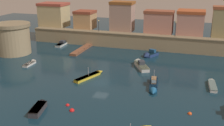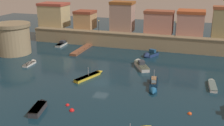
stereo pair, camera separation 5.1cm
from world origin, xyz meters
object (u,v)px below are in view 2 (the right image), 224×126
(mooring_buoy_0, at_px, (190,114))
(mooring_buoy_2, at_px, (67,105))
(moored_boat_5, at_px, (40,107))
(moored_boat_6, at_px, (31,63))
(moored_boat_3, at_px, (91,75))
(quay_lamp_1, at_px, (176,27))
(moored_boat_10, at_px, (150,54))
(quay_lamp_0, at_px, (99,24))
(moored_boat_1, at_px, (140,64))
(mooring_buoy_1, at_px, (72,111))
(moored_boat_8, at_px, (64,43))
(fortress_tower, at_px, (13,38))
(moored_boat_0, at_px, (153,86))
(moored_boat_9, at_px, (212,84))

(mooring_buoy_0, height_order, mooring_buoy_2, mooring_buoy_0)
(moored_boat_5, bearing_deg, moored_boat_6, 25.10)
(moored_boat_3, xyz_separation_m, mooring_buoy_0, (18.36, -9.18, -0.28))
(quay_lamp_1, xyz_separation_m, mooring_buoy_0, (5.40, -31.83, -6.22))
(moored_boat_10, bearing_deg, quay_lamp_0, -86.15)
(quay_lamp_1, height_order, moored_boat_5, quay_lamp_1)
(quay_lamp_1, distance_m, moored_boat_1, 16.07)
(mooring_buoy_1, bearing_deg, mooring_buoy_2, 135.39)
(moored_boat_8, relative_size, mooring_buoy_2, 11.32)
(mooring_buoy_1, bearing_deg, moored_boat_5, -166.02)
(fortress_tower, height_order, moored_boat_3, fortress_tower)
(quay_lamp_0, relative_size, moored_boat_5, 0.59)
(moored_boat_5, relative_size, moored_boat_6, 1.12)
(fortress_tower, height_order, moored_boat_5, fortress_tower)
(moored_boat_8, bearing_deg, moored_boat_5, -159.73)
(moored_boat_1, relative_size, moored_boat_5, 1.40)
(mooring_buoy_0, bearing_deg, mooring_buoy_2, -170.66)
(quay_lamp_0, relative_size, moored_boat_6, 0.66)
(moored_boat_6, xyz_separation_m, mooring_buoy_1, (17.48, -16.57, -0.26))
(quay_lamp_1, relative_size, moored_boat_6, 0.81)
(moored_boat_3, height_order, moored_boat_8, moored_boat_3)
(moored_boat_0, xyz_separation_m, mooring_buoy_1, (-9.62, -11.65, -0.43))
(mooring_buoy_0, bearing_deg, quay_lamp_0, 128.40)
(moored_boat_0, xyz_separation_m, mooring_buoy_0, (6.34, -7.50, -0.43))
(moored_boat_3, relative_size, mooring_buoy_1, 9.99)
(quay_lamp_0, relative_size, moored_boat_3, 0.41)
(moored_boat_1, distance_m, moored_boat_10, 7.90)
(mooring_buoy_2, bearing_deg, moored_boat_5, -142.57)
(moored_boat_5, xyz_separation_m, mooring_buoy_1, (4.49, 1.12, -0.44))
(moored_boat_1, distance_m, moored_boat_3, 11.47)
(moored_boat_3, xyz_separation_m, moored_boat_8, (-16.42, 20.77, 0.10))
(fortress_tower, bearing_deg, moored_boat_3, -21.12)
(quay_lamp_1, relative_size, mooring_buoy_1, 5.00)
(moored_boat_3, distance_m, mooring_buoy_0, 20.53)
(moored_boat_0, distance_m, moored_boat_10, 18.67)
(moored_boat_10, bearing_deg, quay_lamp_1, 167.05)
(moored_boat_8, bearing_deg, moored_boat_3, -143.54)
(moored_boat_0, relative_size, mooring_buoy_1, 9.42)
(moored_boat_10, height_order, mooring_buoy_1, moored_boat_10)
(quay_lamp_1, xyz_separation_m, moored_boat_10, (-4.97, -6.10, -5.74))
(moored_boat_6, relative_size, mooring_buoy_0, 7.56)
(moored_boat_1, bearing_deg, moored_boat_0, 175.43)
(moored_boat_6, distance_m, mooring_buoy_1, 24.09)
(moored_boat_6, xyz_separation_m, moored_boat_9, (36.58, -0.77, 0.04))
(moored_boat_6, bearing_deg, fortress_tower, 53.60)
(fortress_tower, relative_size, moored_boat_3, 1.17)
(fortress_tower, xyz_separation_m, moored_boat_6, (8.49, -5.87, -3.48))
(moored_boat_3, relative_size, moored_boat_8, 1.11)
(moored_boat_5, height_order, moored_boat_8, moored_boat_8)
(moored_boat_6, relative_size, mooring_buoy_1, 6.16)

